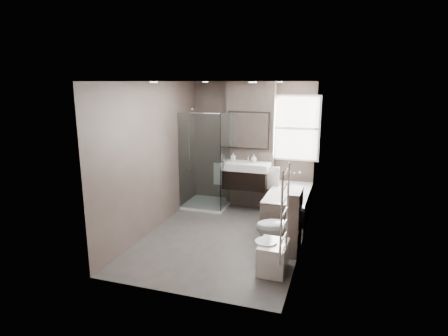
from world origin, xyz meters
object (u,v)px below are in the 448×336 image
at_px(bathtub, 288,204).
at_px(toilet, 279,227).
at_px(bidet, 273,256).
at_px(vanity, 246,175).

xyz_separation_m(bathtub, toilet, (0.05, -1.31, 0.05)).
bearing_deg(bidet, vanity, 113.12).
bearing_deg(toilet, bidet, -14.66).
distance_m(vanity, toilet, 1.94).
bearing_deg(bidet, bathtub, 92.49).
bearing_deg(toilet, bathtub, 163.92).
relative_size(toilet, bidet, 1.36).
xyz_separation_m(vanity, bidet, (1.01, -2.37, -0.52)).
distance_m(vanity, bidet, 2.63).
distance_m(bathtub, bidet, 2.05).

